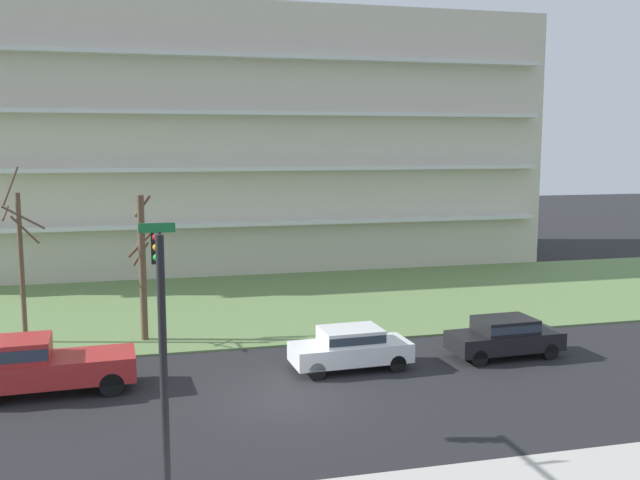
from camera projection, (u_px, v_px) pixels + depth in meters
name	position (u px, v px, depth m)	size (l,w,h in m)	color
ground	(288.00, 399.00, 23.30)	(160.00, 160.00, 0.00)	#232326
grass_lawn_strip	(234.00, 305.00, 36.75)	(80.00, 16.00, 0.08)	#66844C
apartment_building	(206.00, 141.00, 49.58)	(44.51, 14.02, 16.94)	beige
tree_far_left	(21.00, 260.00, 29.24)	(1.69, 1.70, 7.38)	brown
tree_left	(142.00, 265.00, 29.75)	(1.17, 0.77, 6.21)	brown
sedan_white_near_left	(351.00, 346.00, 26.27)	(4.48, 2.00, 1.57)	white
pickup_red_center_left	(44.00, 364.00, 23.67)	(5.49, 2.26, 1.95)	#B22828
sedan_black_center_right	(505.00, 335.00, 27.79)	(4.47, 1.98, 1.57)	black
traffic_signal_mast	(160.00, 312.00, 16.90)	(0.90, 4.81, 6.40)	black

